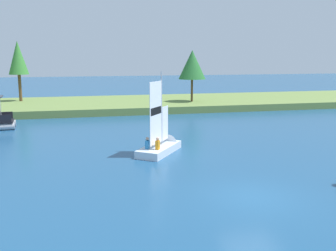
{
  "coord_description": "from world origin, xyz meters",
  "views": [
    {
      "loc": [
        -7.14,
        -14.78,
        6.16
      ],
      "look_at": [
        -1.25,
        11.45,
        1.2
      ],
      "focal_mm": 40.98,
      "sensor_mm": 36.0,
      "label": 1
    }
  ],
  "objects": [
    {
      "name": "ground_plane",
      "position": [
        0.0,
        0.0,
        0.0
      ],
      "size": [
        200.0,
        200.0,
        0.0
      ],
      "primitive_type": "plane",
      "color": "navy"
    },
    {
      "name": "shore_bank",
      "position": [
        0.0,
        30.63,
        0.38
      ],
      "size": [
        80.0,
        13.2,
        0.76
      ],
      "primitive_type": "cube",
      "color": "olive",
      "rests_on": "ground"
    },
    {
      "name": "shoreline_tree_midright",
      "position": [
        -14.29,
        33.3,
        5.77
      ],
      "size": [
        2.27,
        2.27,
        7.01
      ],
      "color": "brown",
      "rests_on": "shore_bank"
    },
    {
      "name": "shoreline_tree_right",
      "position": [
        5.45,
        28.44,
        5.04
      ],
      "size": [
        3.16,
        3.16,
        5.96
      ],
      "color": "brown",
      "rests_on": "shore_bank"
    },
    {
      "name": "sailboat",
      "position": [
        -2.1,
        9.04,
        0.39
      ],
      "size": [
        3.72,
        4.39,
        5.61
      ],
      "rotation": [
        0.0,
        0.0,
        0.95
      ],
      "color": "silver",
      "rests_on": "ground"
    }
  ]
}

